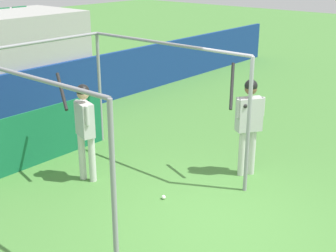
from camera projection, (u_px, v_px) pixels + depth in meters
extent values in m
plane|color=#477F38|center=(218.00, 221.00, 7.54)|extent=(60.00, 60.00, 0.00)
cube|color=navy|center=(1.00, 104.00, 11.16)|extent=(24.00, 0.12, 1.40)
cube|color=#1E6B3D|center=(7.00, 67.00, 11.57)|extent=(0.45, 0.40, 0.10)
cube|color=#1E6B3D|center=(2.00, 57.00, 11.61)|extent=(0.45, 0.06, 0.40)
cube|color=#1E6B3D|center=(26.00, 63.00, 11.97)|extent=(0.45, 0.40, 0.10)
cube|color=#1E6B3D|center=(21.00, 53.00, 12.00)|extent=(0.45, 0.06, 0.40)
cube|color=#1E6B3D|center=(44.00, 60.00, 12.36)|extent=(0.45, 0.40, 0.10)
cube|color=#1E6B3D|center=(39.00, 50.00, 12.39)|extent=(0.45, 0.06, 0.40)
cube|color=#1E6B3D|center=(61.00, 57.00, 12.75)|extent=(0.45, 0.40, 0.10)
cube|color=#1E6B3D|center=(56.00, 48.00, 12.79)|extent=(0.45, 0.06, 0.40)
cube|color=#1E6B3D|center=(7.00, 44.00, 12.32)|extent=(0.45, 0.40, 0.10)
cube|color=#1E6B3D|center=(2.00, 35.00, 12.35)|extent=(0.45, 0.06, 0.40)
cube|color=#1E6B3D|center=(25.00, 41.00, 12.71)|extent=(0.45, 0.40, 0.10)
cube|color=#1E6B3D|center=(21.00, 32.00, 12.74)|extent=(0.45, 0.06, 0.40)
cube|color=#1E6B3D|center=(42.00, 39.00, 13.11)|extent=(0.45, 0.40, 0.10)
cube|color=#1E6B3D|center=(38.00, 30.00, 13.14)|extent=(0.45, 0.06, 0.40)
cube|color=#1E6B3D|center=(7.00, 24.00, 13.07)|extent=(0.45, 0.40, 0.10)
cube|color=#1E6B3D|center=(3.00, 15.00, 13.10)|extent=(0.45, 0.06, 0.40)
cube|color=#1E6B3D|center=(24.00, 22.00, 13.46)|extent=(0.45, 0.40, 0.10)
cube|color=#1E6B3D|center=(20.00, 13.00, 13.49)|extent=(0.45, 0.06, 0.40)
cylinder|color=gray|center=(114.00, 193.00, 5.83)|extent=(0.07, 0.07, 2.47)
cylinder|color=gray|center=(248.00, 127.00, 8.13)|extent=(0.07, 0.07, 2.47)
cylinder|color=gray|center=(100.00, 89.00, 10.48)|extent=(0.07, 0.07, 2.47)
cylinder|color=gray|center=(16.00, 73.00, 6.59)|extent=(0.06, 3.86, 0.06)
cylinder|color=gray|center=(164.00, 43.00, 8.89)|extent=(0.06, 3.86, 0.06)
cylinder|color=gray|center=(33.00, 43.00, 8.92)|extent=(3.21, 0.06, 0.06)
cube|color=#14663D|center=(43.00, 136.00, 9.55)|extent=(3.14, 0.03, 1.16)
cylinder|color=silver|center=(92.00, 159.00, 8.75)|extent=(0.16, 0.16, 0.90)
cylinder|color=silver|center=(82.00, 157.00, 8.85)|extent=(0.16, 0.16, 0.90)
cube|color=#B7B7B7|center=(85.00, 119.00, 8.54)|extent=(0.34, 0.47, 0.64)
sphere|color=tan|center=(83.00, 94.00, 8.37)|extent=(0.23, 0.23, 0.23)
sphere|color=black|center=(83.00, 91.00, 8.35)|extent=(0.24, 0.24, 0.24)
cylinder|color=#B7B7B7|center=(87.00, 116.00, 8.29)|extent=(0.09, 0.09, 0.35)
cylinder|color=#B7B7B7|center=(77.00, 109.00, 8.65)|extent=(0.09, 0.09, 0.35)
cylinder|color=black|center=(62.00, 91.00, 8.42)|extent=(0.39, 0.69, 0.55)
sphere|color=black|center=(82.00, 102.00, 8.63)|extent=(0.08, 0.08, 0.08)
cylinder|color=silver|center=(252.00, 152.00, 9.06)|extent=(0.18, 0.18, 0.91)
cylinder|color=silver|center=(242.00, 153.00, 9.00)|extent=(0.18, 0.18, 0.91)
cube|color=#B7B7B7|center=(249.00, 114.00, 8.76)|extent=(0.52, 0.45, 0.65)
sphere|color=brown|center=(251.00, 89.00, 8.59)|extent=(0.23, 0.23, 0.23)
sphere|color=black|center=(251.00, 86.00, 8.57)|extent=(0.24, 0.24, 0.24)
cylinder|color=#B7B7B7|center=(263.00, 106.00, 8.74)|extent=(0.10, 0.10, 0.36)
cylinder|color=#B7B7B7|center=(238.00, 109.00, 8.61)|extent=(0.10, 0.10, 0.36)
cylinder|color=black|center=(232.00, 86.00, 8.48)|extent=(0.51, 0.35, 0.77)
sphere|color=black|center=(245.00, 106.00, 8.56)|extent=(0.08, 0.08, 0.08)
sphere|color=white|center=(164.00, 197.00, 8.22)|extent=(0.07, 0.07, 0.07)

